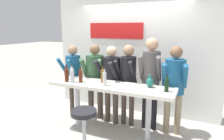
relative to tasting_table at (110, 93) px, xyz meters
name	(u,v)px	position (x,y,z in m)	size (l,w,h in m)	color
ground_plane	(110,134)	(0.00, 0.00, -0.82)	(40.00, 40.00, 0.00)	#B2ADA3
back_wall	(133,53)	(0.00, 1.28, 0.59)	(3.89, 0.12, 2.79)	silver
tasting_table	(110,93)	(0.00, 0.00, 0.00)	(2.29, 0.58, 0.97)	silver
bar_stool	(84,126)	(-0.10, -0.74, -0.31)	(0.41, 0.41, 0.75)	#B2B2B7
person_far_left	(73,73)	(-1.10, 0.45, 0.18)	(0.43, 0.53, 1.60)	#473D33
person_left	(95,74)	(-0.59, 0.52, 0.19)	(0.52, 0.60, 1.63)	#473D33
person_center_left	(111,76)	(-0.18, 0.46, 0.18)	(0.48, 0.58, 1.62)	#473D33
person_center	(128,76)	(0.16, 0.50, 0.22)	(0.38, 0.50, 1.65)	#473D33
person_center_right	(151,73)	(0.61, 0.52, 0.31)	(0.43, 0.56, 1.79)	black
person_right	(174,81)	(1.04, 0.52, 0.21)	(0.45, 0.55, 1.65)	gray
wine_bottle_0	(81,75)	(-0.56, -0.08, 0.29)	(0.07, 0.07, 0.29)	#4C1E0F
wine_bottle_1	(72,74)	(-0.71, -0.14, 0.30)	(0.08, 0.08, 0.33)	#B7BCC1
wine_bottle_2	(66,74)	(-0.84, -0.14, 0.30)	(0.07, 0.07, 0.31)	#4C1E0F
wine_bottle_3	(67,73)	(-0.93, 0.00, 0.28)	(0.07, 0.07, 0.28)	brown
wine_bottle_4	(103,75)	(-0.18, 0.06, 0.30)	(0.07, 0.07, 0.32)	brown
wine_bottle_5	(105,78)	(-0.06, -0.09, 0.30)	(0.07, 0.07, 0.32)	#B7BCC1
wine_bottle_6	(167,84)	(0.99, -0.01, 0.28)	(0.07, 0.07, 0.28)	black
decorative_vase	(150,82)	(0.69, 0.13, 0.24)	(0.13, 0.13, 0.22)	#1E665B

